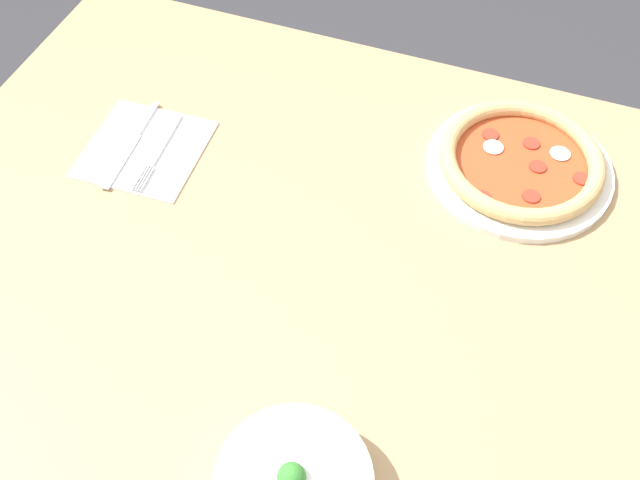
# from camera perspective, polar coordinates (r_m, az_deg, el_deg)

# --- Properties ---
(ground_plane) EXTENTS (8.00, 8.00, 0.00)m
(ground_plane) POSITION_cam_1_polar(r_m,az_deg,el_deg) (1.68, 1.68, -16.79)
(ground_plane) COLOR #333338
(dining_table) EXTENTS (1.36, 0.91, 0.76)m
(dining_table) POSITION_cam_1_polar(r_m,az_deg,el_deg) (1.08, 2.51, -4.79)
(dining_table) COLOR tan
(dining_table) RESTS_ON ground_plane
(pizza) EXTENTS (0.28, 0.28, 0.04)m
(pizza) POSITION_cam_1_polar(r_m,az_deg,el_deg) (1.13, 15.74, 5.99)
(pizza) COLOR white
(pizza) RESTS_ON dining_table
(napkin) EXTENTS (0.19, 0.19, 0.00)m
(napkin) POSITION_cam_1_polar(r_m,az_deg,el_deg) (1.17, -13.84, 7.09)
(napkin) COLOR white
(napkin) RESTS_ON dining_table
(fork) EXTENTS (0.02, 0.17, 0.00)m
(fork) POSITION_cam_1_polar(r_m,az_deg,el_deg) (1.15, -12.69, 6.99)
(fork) COLOR silver
(fork) RESTS_ON napkin
(knife) EXTENTS (0.03, 0.20, 0.01)m
(knife) POSITION_cam_1_polar(r_m,az_deg,el_deg) (1.18, -14.65, 7.74)
(knife) COLOR silver
(knife) RESTS_ON napkin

